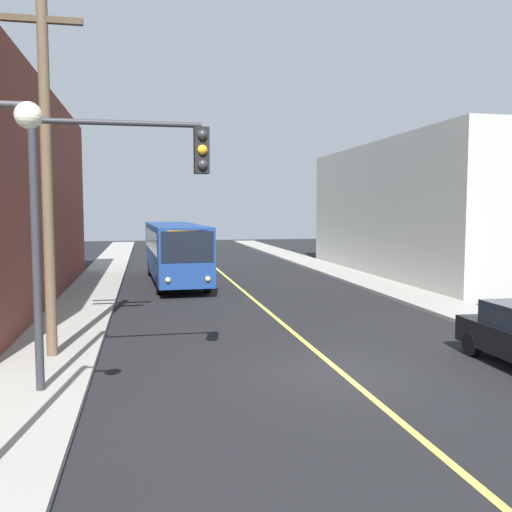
# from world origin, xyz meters

# --- Properties ---
(ground_plane) EXTENTS (120.00, 120.00, 0.00)m
(ground_plane) POSITION_xyz_m (0.00, 0.00, 0.00)
(ground_plane) COLOR black
(sidewalk_left) EXTENTS (2.50, 90.00, 0.15)m
(sidewalk_left) POSITION_xyz_m (-7.25, 10.00, 0.07)
(sidewalk_left) COLOR gray
(sidewalk_left) RESTS_ON ground
(sidewalk_right) EXTENTS (2.50, 90.00, 0.15)m
(sidewalk_right) POSITION_xyz_m (7.25, 10.00, 0.07)
(sidewalk_right) COLOR gray
(sidewalk_right) RESTS_ON ground
(lane_stripe_center) EXTENTS (0.16, 60.00, 0.01)m
(lane_stripe_center) POSITION_xyz_m (0.00, 15.00, 0.01)
(lane_stripe_center) COLOR #D8CC4C
(lane_stripe_center) RESTS_ON ground
(building_right_warehouse) EXTENTS (12.00, 20.79, 7.97)m
(building_right_warehouse) POSITION_xyz_m (14.49, 18.75, 3.99)
(building_right_warehouse) COLOR #B2B2A8
(building_right_warehouse) RESTS_ON ground
(city_bus) EXTENTS (3.09, 12.24, 3.20)m
(city_bus) POSITION_xyz_m (-3.13, 17.90, 1.82)
(city_bus) COLOR navy
(city_bus) RESTS_ON ground
(utility_pole_near) EXTENTS (2.40, 0.28, 10.15)m
(utility_pole_near) POSITION_xyz_m (-7.16, 2.49, 5.73)
(utility_pole_near) COLOR brown
(utility_pole_near) RESTS_ON sidewalk_left
(traffic_signal_left_corner) EXTENTS (3.75, 0.48, 6.00)m
(traffic_signal_left_corner) POSITION_xyz_m (-5.41, -0.46, 4.30)
(traffic_signal_left_corner) COLOR #2D2D33
(traffic_signal_left_corner) RESTS_ON sidewalk_left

